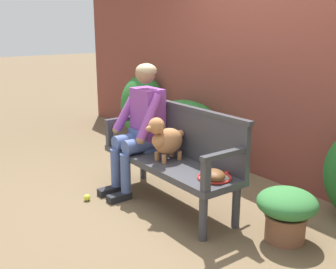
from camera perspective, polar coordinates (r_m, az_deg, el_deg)
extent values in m
plane|color=brown|center=(4.04, 0.00, -9.60)|extent=(40.00, 40.00, 0.00)
cube|color=brown|center=(4.71, 14.38, 7.25)|extent=(8.00, 0.30, 2.16)
ellipsoid|color=#337538|center=(5.14, 4.07, -0.45)|extent=(1.08, 0.79, 0.63)
ellipsoid|color=#286B2D|center=(6.17, -3.52, 3.82)|extent=(0.80, 0.62, 0.96)
ellipsoid|color=#286B2D|center=(5.30, 2.34, 0.76)|extent=(1.10, 0.85, 0.75)
cube|color=#38383D|center=(3.88, 0.00, -3.99)|extent=(1.61, 0.49, 0.06)
cylinder|color=#38383D|center=(4.44, -7.52, -4.68)|extent=(0.07, 0.07, 0.39)
cylinder|color=#38383D|center=(3.34, 4.92, -11.52)|extent=(0.07, 0.07, 0.39)
cylinder|color=#38383D|center=(4.62, -3.49, -3.79)|extent=(0.07, 0.07, 0.39)
cylinder|color=#38383D|center=(3.57, 9.47, -9.82)|extent=(0.07, 0.07, 0.39)
cube|color=#38383D|center=(3.93, 2.53, 0.21)|extent=(1.61, 0.05, 0.46)
cube|color=#38383D|center=(3.88, 2.57, 3.78)|extent=(1.65, 0.06, 0.04)
cube|color=#38383D|center=(4.35, -8.18, 0.04)|extent=(0.06, 0.06, 0.24)
cube|color=#38383D|center=(4.42, -5.90, 2.21)|extent=(0.06, 0.49, 0.04)
cube|color=#38383D|center=(3.15, 5.28, -5.79)|extent=(0.06, 0.06, 0.24)
cube|color=#38383D|center=(3.24, 8.06, -2.67)|extent=(0.06, 0.49, 0.04)
cube|color=black|center=(4.28, -8.15, -7.77)|extent=(0.10, 0.24, 0.07)
cylinder|color=#475B93|center=(4.23, -7.32, -4.62)|extent=(0.10, 0.10, 0.40)
cylinder|color=#475B93|center=(4.23, -5.57, -0.90)|extent=(0.15, 0.32, 0.15)
cube|color=black|center=(4.12, -6.81, -8.67)|extent=(0.10, 0.24, 0.07)
cylinder|color=#475B93|center=(4.07, -5.93, -5.40)|extent=(0.10, 0.10, 0.40)
cylinder|color=#475B93|center=(4.06, -4.11, -1.53)|extent=(0.15, 0.32, 0.15)
cube|color=#475B93|center=(4.22, -3.04, -0.59)|extent=(0.32, 0.24, 0.20)
cube|color=#843D93|center=(4.17, -2.86, 2.90)|extent=(0.34, 0.22, 0.52)
cylinder|color=#843D93|center=(4.28, -5.74, 3.43)|extent=(0.14, 0.33, 0.45)
sphere|color=#936B4C|center=(4.28, -7.16, 0.65)|extent=(0.09, 0.09, 0.09)
cylinder|color=#843D93|center=(3.93, -2.59, 2.44)|extent=(0.14, 0.33, 0.45)
sphere|color=#936B4C|center=(3.90, -3.83, -0.71)|extent=(0.09, 0.09, 0.09)
sphere|color=#936B4C|center=(4.09, -3.17, 8.48)|extent=(0.20, 0.20, 0.20)
ellipsoid|color=tan|center=(4.09, -3.06, 8.91)|extent=(0.21, 0.21, 0.14)
cylinder|color=#AD7042|center=(3.86, -1.55, -3.01)|extent=(0.04, 0.04, 0.08)
cylinder|color=#AD7042|center=(3.77, -0.56, -3.43)|extent=(0.04, 0.04, 0.08)
cylinder|color=#AD7042|center=(3.96, 0.60, -2.51)|extent=(0.04, 0.04, 0.08)
cylinder|color=#AD7042|center=(3.88, 1.61, -2.91)|extent=(0.04, 0.04, 0.08)
ellipsoid|color=#AD7042|center=(3.83, 0.04, -0.91)|extent=(0.21, 0.31, 0.24)
sphere|color=#AD7042|center=(3.76, -1.26, -0.88)|extent=(0.14, 0.14, 0.14)
sphere|color=#AD7042|center=(3.70, -1.65, 1.23)|extent=(0.15, 0.15, 0.15)
ellipsoid|color=#AD7042|center=(3.67, -2.52, 0.84)|extent=(0.06, 0.09, 0.06)
ellipsoid|color=#AD7042|center=(3.76, -2.10, 1.29)|extent=(0.05, 0.04, 0.11)
ellipsoid|color=#AD7042|center=(3.66, -0.93, 0.90)|extent=(0.05, 0.04, 0.11)
sphere|color=#AD7042|center=(3.90, 1.73, 0.14)|extent=(0.07, 0.07, 0.07)
torus|color=red|center=(3.44, 6.50, -5.96)|extent=(0.32, 0.32, 0.02)
cylinder|color=silver|center=(3.44, 6.50, -6.07)|extent=(0.25, 0.25, 0.00)
cube|color=red|center=(3.55, 8.29, -5.24)|extent=(0.04, 0.07, 0.02)
cylinder|color=black|center=(3.66, 9.71, -4.71)|extent=(0.05, 0.22, 0.03)
ellipsoid|color=brown|center=(3.39, 6.50, -5.65)|extent=(0.27, 0.25, 0.09)
sphere|color=#CCDB33|center=(4.16, -11.22, -8.62)|extent=(0.07, 0.07, 0.07)
cylinder|color=brown|center=(3.50, 16.01, -12.38)|extent=(0.32, 0.32, 0.21)
torus|color=brown|center=(3.46, 16.14, -10.82)|extent=(0.34, 0.34, 0.02)
ellipsoid|color=#337538|center=(3.41, 16.27, -9.14)|extent=(0.48, 0.48, 0.22)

